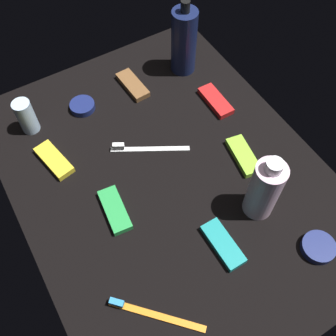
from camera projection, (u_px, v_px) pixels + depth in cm
name	position (u px, v px, depth cm)	size (l,w,h in cm)	color
ground_plane	(168.00, 177.00, 86.88)	(84.00, 64.00, 1.20)	black
lotion_bottle	(184.00, 41.00, 96.72)	(6.32, 6.32, 19.95)	#151E46
bodywash_bottle	(264.00, 189.00, 75.68)	(6.14, 6.14, 16.98)	silver
deodorant_stick	(26.00, 116.00, 89.61)	(4.08, 4.08, 8.78)	silver
toothbrush_white	(147.00, 148.00, 89.59)	(9.96, 16.23, 2.10)	white
toothbrush_orange	(151.00, 313.00, 70.24)	(13.83, 13.31, 2.10)	orange
snack_bar_brown	(133.00, 85.00, 99.82)	(10.40, 4.00, 1.50)	brown
snack_bar_lime	(243.00, 156.00, 88.23)	(10.40, 4.00, 1.50)	#8CD133
snack_bar_red	(216.00, 101.00, 96.97)	(10.40, 4.00, 1.50)	red
snack_bar_green	(115.00, 210.00, 81.03)	(10.40, 4.00, 1.50)	green
snack_bar_teal	(223.00, 244.00, 77.06)	(10.40, 4.00, 1.50)	teal
snack_bar_yellow	(54.00, 160.00, 87.62)	(10.40, 4.00, 1.50)	yellow
cream_tin_left	(82.00, 106.00, 95.96)	(6.04, 6.04, 1.65)	navy
cream_tin_right	(318.00, 247.00, 76.60)	(6.66, 6.66, 1.72)	navy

